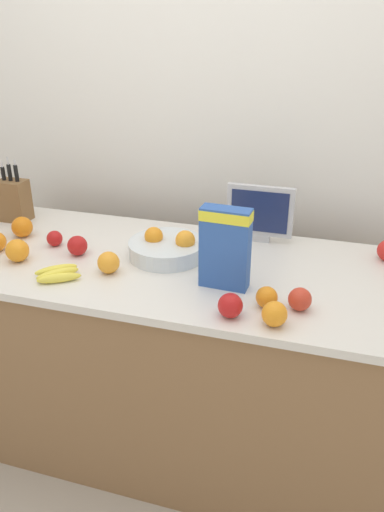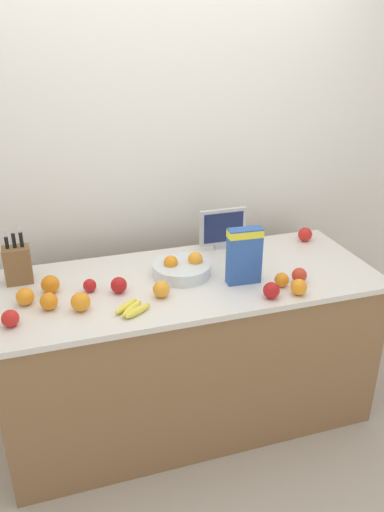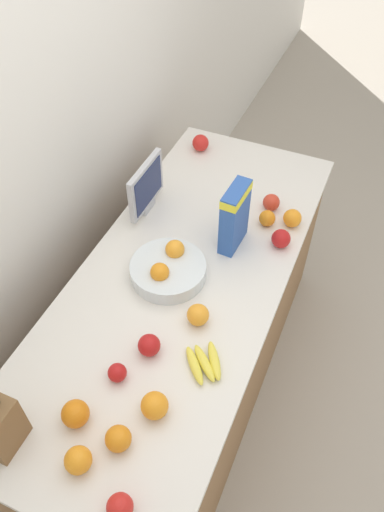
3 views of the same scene
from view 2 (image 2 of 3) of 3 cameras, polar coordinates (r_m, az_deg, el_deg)
The scene contains 21 objects.
ground_plane at distance 3.05m, azimuth -0.31°, elevation -17.30°, with size 14.00×14.00×0.00m, color #B2A899.
wall_back at distance 2.95m, azimuth -3.92°, elevation 10.09°, with size 9.00×0.06×2.60m.
counter at distance 2.78m, azimuth -0.33°, elevation -10.57°, with size 1.95×0.79×0.88m.
knife_block at distance 2.62m, azimuth -19.30°, elevation -0.89°, with size 0.13×0.10×0.30m.
small_monitor at distance 2.84m, azimuth 3.55°, elevation 3.24°, with size 0.27×0.03×0.24m.
cereal_box at distance 2.46m, azimuth 6.00°, elevation 0.29°, with size 0.17×0.08×0.29m.
fruit_bowl at distance 2.57m, azimuth -1.16°, elevation -1.40°, with size 0.30×0.30×0.11m.
banana_bunch at distance 2.27m, azimuth -6.88°, elevation -5.97°, with size 0.19×0.17×0.03m.
apple_rear at distance 2.28m, azimuth -20.06°, elevation -6.72°, with size 0.08×0.08×0.08m, color red.
apple_leftmost at distance 2.38m, azimuth 9.06°, elevation -3.90°, with size 0.08×0.08×0.08m, color red.
apple_by_knife_block at distance 2.46m, azimuth -11.61°, elevation -3.32°, with size 0.06×0.06×0.06m, color red.
apple_middle at distance 2.55m, azimuth 12.16°, elevation -2.16°, with size 0.08×0.08×0.08m, color red.
apple_front at distance 3.05m, azimuth 12.80°, elevation 2.43°, with size 0.08×0.08×0.08m, color red.
apple_rightmost at distance 2.43m, azimuth -8.37°, elevation -3.30°, with size 0.08×0.08×0.08m, color red.
orange_mid_right at distance 2.43m, azimuth 12.10°, elevation -3.50°, with size 0.08×0.08×0.08m, color orange.
orange_front_center at distance 2.49m, azimuth -15.89°, elevation -3.14°, with size 0.09×0.09×0.09m, color orange.
orange_front_left at distance 2.30m, azimuth -12.62°, elevation -5.13°, with size 0.09×0.09×0.09m, color orange.
orange_back_center at distance 2.35m, azimuth -16.05°, elevation -5.00°, with size 0.08×0.08×0.08m, color orange.
orange_by_cereal at distance 2.42m, azimuth -18.54°, elevation -4.43°, with size 0.08×0.08×0.08m, color orange.
orange_mid_left at distance 2.50m, azimuth 10.22°, elevation -2.69°, with size 0.07×0.07×0.07m, color orange.
orange_front_right at distance 2.36m, azimuth -3.54°, elevation -3.81°, with size 0.08×0.08×0.08m, color orange.
Camera 2 is at (-0.66, -2.16, 2.05)m, focal length 35.00 mm.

